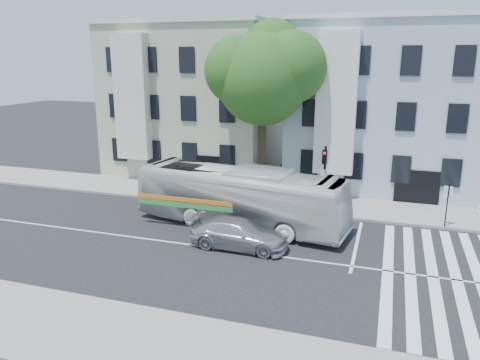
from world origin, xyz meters
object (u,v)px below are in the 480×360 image
at_px(bus, 240,197).
at_px(sedan, 239,234).
at_px(fire_hydrant, 480,212).
at_px(traffic_signal, 324,171).

height_order(bus, sedan, bus).
relative_size(bus, fire_hydrant, 13.83).
xyz_separation_m(traffic_signal, fire_hydrant, (8.42, 1.32, -1.99)).
bearing_deg(bus, fire_hydrant, -61.33).
distance_m(sedan, fire_hydrant, 13.70).
xyz_separation_m(sedan, traffic_signal, (3.09, 6.11, 1.88)).
bearing_deg(bus, sedan, -154.88).
bearing_deg(fire_hydrant, traffic_signal, -171.07).
bearing_deg(bus, traffic_signal, -41.93).
bearing_deg(sedan, traffic_signal, -25.63).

